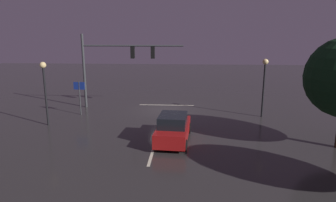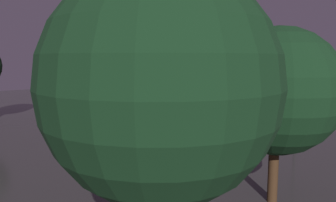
{
  "view_description": "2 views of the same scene",
  "coord_description": "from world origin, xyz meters",
  "px_view_note": "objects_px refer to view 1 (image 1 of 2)",
  "views": [
    {
      "loc": [
        -1.85,
        24.34,
        6.34
      ],
      "look_at": [
        -0.66,
        6.12,
        2.19
      ],
      "focal_mm": 31.35,
      "sensor_mm": 36.0,
      "label": 1
    },
    {
      "loc": [
        -17.0,
        17.8,
        5.17
      ],
      "look_at": [
        1.2,
        3.4,
        2.1
      ],
      "focal_mm": 34.56,
      "sensor_mm": 36.0,
      "label": 2
    }
  ],
  "objects_px": {
    "car_approaching": "(173,128)",
    "street_lamp_left_kerb": "(264,76)",
    "traffic_signal_assembly": "(116,59)",
    "route_sign": "(79,91)",
    "street_lamp_right_kerb": "(44,81)"
  },
  "relations": [
    {
      "from": "street_lamp_left_kerb",
      "to": "street_lamp_right_kerb",
      "type": "xyz_separation_m",
      "value": [
        15.81,
        3.23,
        -0.02
      ]
    },
    {
      "from": "car_approaching",
      "to": "street_lamp_left_kerb",
      "type": "height_order",
      "value": "street_lamp_left_kerb"
    },
    {
      "from": "traffic_signal_assembly",
      "to": "route_sign",
      "type": "bearing_deg",
      "value": 46.08
    },
    {
      "from": "traffic_signal_assembly",
      "to": "street_lamp_right_kerb",
      "type": "height_order",
      "value": "traffic_signal_assembly"
    },
    {
      "from": "street_lamp_left_kerb",
      "to": "car_approaching",
      "type": "bearing_deg",
      "value": 41.1
    },
    {
      "from": "street_lamp_right_kerb",
      "to": "street_lamp_left_kerb",
      "type": "bearing_deg",
      "value": -168.45
    },
    {
      "from": "traffic_signal_assembly",
      "to": "street_lamp_left_kerb",
      "type": "distance_m",
      "value": 12.28
    },
    {
      "from": "car_approaching",
      "to": "route_sign",
      "type": "relative_size",
      "value": 1.64
    },
    {
      "from": "traffic_signal_assembly",
      "to": "car_approaching",
      "type": "relative_size",
      "value": 1.96
    },
    {
      "from": "traffic_signal_assembly",
      "to": "street_lamp_left_kerb",
      "type": "xyz_separation_m",
      "value": [
        -12.03,
        2.22,
        -1.07
      ]
    },
    {
      "from": "traffic_signal_assembly",
      "to": "route_sign",
      "type": "relative_size",
      "value": 3.22
    },
    {
      "from": "car_approaching",
      "to": "street_lamp_left_kerb",
      "type": "distance_m",
      "value": 9.24
    },
    {
      "from": "car_approaching",
      "to": "street_lamp_left_kerb",
      "type": "bearing_deg",
      "value": -138.9
    },
    {
      "from": "car_approaching",
      "to": "street_lamp_right_kerb",
      "type": "relative_size",
      "value": 0.99
    },
    {
      "from": "traffic_signal_assembly",
      "to": "street_lamp_left_kerb",
      "type": "height_order",
      "value": "traffic_signal_assembly"
    }
  ]
}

